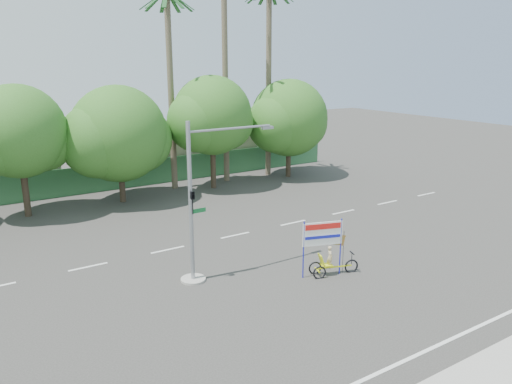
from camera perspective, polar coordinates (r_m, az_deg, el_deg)
ground at (r=20.54m, az=4.30°, el=-12.40°), size 120.00×120.00×0.00m
fence at (r=38.58m, az=-15.26°, el=1.80°), size 38.00×0.08×2.00m
building_right at (r=45.40m, az=-7.46°, el=5.16°), size 14.00×8.00×3.60m
tree_left at (r=33.01m, az=-25.57°, el=5.90°), size 6.66×5.60×8.07m
tree_center at (r=34.36m, az=-15.52°, el=6.11°), size 7.62×6.40×7.85m
tree_right at (r=36.92m, az=-5.11°, el=8.38°), size 6.90×5.80×8.36m
tree_far_right at (r=40.70m, az=3.74°, el=8.17°), size 7.38×6.20×7.94m
palm_tall at (r=39.00m, az=-3.59°, el=16.45°), size 3.73×3.79×17.45m
palm_mid at (r=41.09m, az=1.47°, el=14.91°), size 3.73×3.79×15.45m
palm_short at (r=36.99m, az=-9.82°, el=13.87°), size 3.73×3.79×14.45m
traffic_signal at (r=21.50m, az=-6.69°, el=-2.75°), size 4.72×1.10×7.00m
trike_billboard at (r=22.60m, az=8.16°, el=-6.89°), size 2.60×1.12×2.67m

